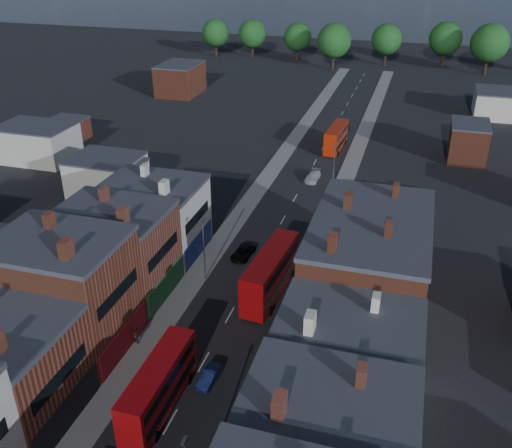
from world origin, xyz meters
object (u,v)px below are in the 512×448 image
Objects in this scene: bus_2 at (336,137)px; car_2 at (243,252)px; bus_0 at (159,386)px; ped_3 at (283,361)px; bus_1 at (271,273)px; car_3 at (313,177)px; ped_1 at (136,334)px; car_1 at (209,376)px.

bus_2 is 43.71m from car_2.
bus_0 reaches higher than car_2.
ped_3 is (9.20, 8.11, -1.68)m from bus_0.
bus_1 is 2.67× the size of car_3.
bus_1 is 6.91× the size of ped_1.
bus_2 is 6.84× the size of ped_3.
bus_1 reaches higher than ped_3.
car_1 is at bearing -87.47° from bus_2.
bus_1 is 9.32m from car_2.
bus_1 is 34.51m from car_3.
bus_2 is (3.92, 70.50, -0.11)m from bus_0.
bus_0 is 5.65m from car_1.
ped_3 is (5.28, -62.39, -1.57)m from bus_2.
car_3 reaches higher than car_1.
ped_3 is (15.40, 0.57, -0.13)m from ped_1.
ped_3 is (6.18, 3.77, 0.30)m from car_1.
bus_0 is at bearing 149.59° from ped_1.
bus_0 is at bearing 143.66° from ped_3.
ped_1 is at bearing 104.38° from ped_3.
bus_1 reaches higher than car_1.
ped_1 reaches higher than car_1.
bus_2 is 16.22m from car_3.
bus_2 reaches higher than car_3.
bus_0 reaches higher than ped_3.
car_3 is 47.73m from ped_1.
ped_3 reaches higher than car_2.
bus_0 is 3.04× the size of car_1.
ped_1 is at bearing -95.82° from bus_2.
ped_1 is (-10.91, -12.49, -1.86)m from bus_1.
bus_0 is at bearing -120.33° from car_1.
bus_0 is 54.52m from car_3.
ped_1 is at bearing -126.39° from bus_1.
car_3 is at bearing -90.67° from bus_2.
ped_3 is at bearing 35.87° from car_1.
car_3 is (3.73, 27.32, 0.05)m from car_2.
car_2 is 0.97× the size of car_3.
bus_2 is 62.64m from ped_3.
car_2 is at bearing 133.32° from bus_1.
bus_1 reaches higher than ped_1.
bus_0 is 12.38m from ped_3.
car_3 is (-1.91, 34.39, -2.21)m from bus_1.
bus_2 reaches higher than car_1.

